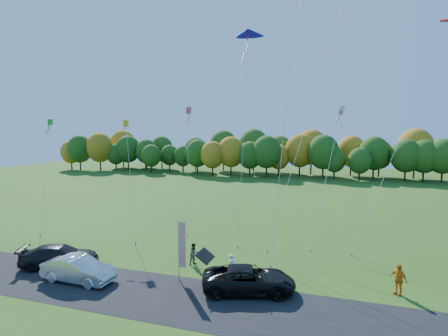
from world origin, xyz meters
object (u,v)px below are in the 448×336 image
(black_suv, at_px, (249,279))
(person_east, at_px, (398,279))
(feather_flag, at_px, (181,244))
(silver_sedan, at_px, (78,269))

(black_suv, height_order, person_east, person_east)
(black_suv, height_order, feather_flag, feather_flag)
(person_east, bearing_deg, black_suv, -122.27)
(silver_sedan, relative_size, person_east, 2.61)
(person_east, bearing_deg, feather_flag, -128.60)
(black_suv, bearing_deg, silver_sedan, 83.65)
(black_suv, xyz_separation_m, person_east, (8.98, 2.49, 0.16))
(silver_sedan, bearing_deg, black_suv, -79.12)
(silver_sedan, xyz_separation_m, feather_flag, (6.62, 2.26, 1.73))
(person_east, bearing_deg, silver_sedan, -125.37)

